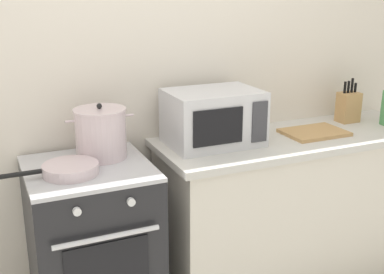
{
  "coord_description": "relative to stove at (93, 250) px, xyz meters",
  "views": [
    {
      "loc": [
        -0.8,
        -1.66,
        1.76
      ],
      "look_at": [
        0.2,
        0.6,
        1.0
      ],
      "focal_mm": 46.2,
      "sensor_mm": 36.0,
      "label": 1
    }
  ],
  "objects": [
    {
      "name": "back_wall",
      "position": [
        0.65,
        0.37,
        0.79
      ],
      "size": [
        4.4,
        0.1,
        2.5
      ],
      "primitive_type": "cube",
      "color": "silver",
      "rests_on": "ground_plane"
    },
    {
      "name": "lower_cabinet_right",
      "position": [
        1.25,
        0.02,
        -0.02
      ],
      "size": [
        1.64,
        0.56,
        0.88
      ],
      "primitive_type": "cube",
      "color": "beige",
      "rests_on": "ground_plane"
    },
    {
      "name": "countertop_right",
      "position": [
        1.25,
        0.02,
        0.44
      ],
      "size": [
        1.7,
        0.6,
        0.04
      ],
      "primitive_type": "cube",
      "color": "beige",
      "rests_on": "lower_cabinet_right"
    },
    {
      "name": "stove",
      "position": [
        0.0,
        0.0,
        0.0
      ],
      "size": [
        0.6,
        0.64,
        0.92
      ],
      "color": "black",
      "rests_on": "ground_plane"
    },
    {
      "name": "stock_pot",
      "position": [
        0.1,
        0.1,
        0.59
      ],
      "size": [
        0.35,
        0.26,
        0.28
      ],
      "color": "beige",
      "rests_on": "stove"
    },
    {
      "name": "frying_pan",
      "position": [
        -0.1,
        -0.07,
        0.48
      ],
      "size": [
        0.46,
        0.26,
        0.05
      ],
      "color": "beige",
      "rests_on": "stove"
    },
    {
      "name": "microwave",
      "position": [
        0.72,
        0.08,
        0.61
      ],
      "size": [
        0.5,
        0.37,
        0.3
      ],
      "color": "silver",
      "rests_on": "countertop_right"
    },
    {
      "name": "cutting_board",
      "position": [
        1.34,
        0.0,
        0.47
      ],
      "size": [
        0.36,
        0.26,
        0.02
      ],
      "primitive_type": "cube",
      "color": "tan",
      "rests_on": "countertop_right"
    },
    {
      "name": "knife_block",
      "position": [
        1.71,
        0.14,
        0.56
      ],
      "size": [
        0.13,
        0.1,
        0.28
      ],
      "color": "tan",
      "rests_on": "countertop_right"
    }
  ]
}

